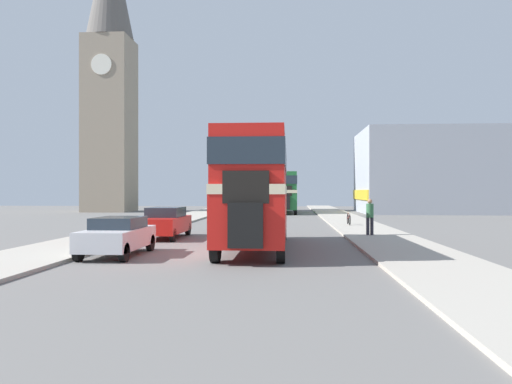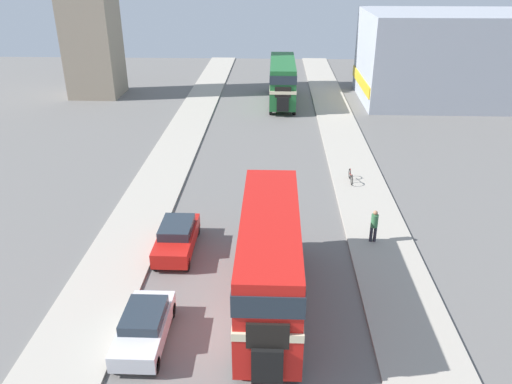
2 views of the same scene
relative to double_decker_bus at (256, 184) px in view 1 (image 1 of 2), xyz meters
name	(u,v)px [view 1 (image 1 of 2)]	position (x,y,z in m)	size (l,w,h in m)	color
ground_plane	(228,255)	(-0.89, -1.87, -2.63)	(120.00, 120.00, 0.00)	slate
sidewalk_right	(416,255)	(5.86, -1.87, -2.57)	(3.50, 120.00, 0.12)	#A8A093
sidewalk_left	(50,252)	(-7.64, -1.87, -2.57)	(3.50, 120.00, 0.12)	#A8A093
double_decker_bus	(256,184)	(0.00, 0.00, 0.00)	(2.43, 9.78, 4.45)	red
bus_distant	(285,189)	(0.85, 33.57, -0.09)	(2.54, 10.85, 4.28)	#1E602D
car_parked_near	(118,235)	(-4.85, -2.40, -1.90)	(1.74, 4.01, 1.39)	silver
car_parked_mid	(165,222)	(-4.80, 4.34, -1.84)	(1.78, 4.35, 1.53)	red
pedestrian_walking	(370,215)	(5.41, 5.46, -1.48)	(0.37, 0.37, 1.82)	#282833
bicycle_on_pavement	(349,219)	(5.27, 13.22, -2.15)	(0.05, 1.76, 0.78)	black
church_tower	(110,62)	(-19.21, 35.93, 14.51)	(5.34, 5.34, 33.48)	gray
shop_building_block	(439,172)	(17.57, 35.15, 1.81)	(16.94, 11.71, 8.88)	#999EA8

